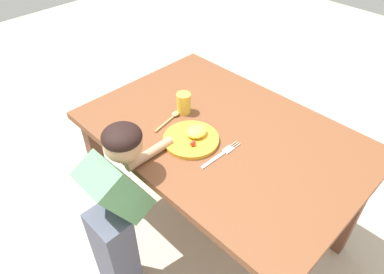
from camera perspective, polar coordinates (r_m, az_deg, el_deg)
name	(u,v)px	position (r m, az deg, el deg)	size (l,w,h in m)	color
ground_plane	(216,226)	(2.21, 3.95, -14.14)	(8.00, 8.00, 0.00)	#BAAB95
dining_table	(222,147)	(1.73, 4.91, -1.66)	(1.31, 0.90, 0.75)	brown
plate	(192,138)	(1.60, 0.03, -0.12)	(0.26, 0.26, 0.06)	gold
fork	(221,155)	(1.54, 4.73, -2.86)	(0.03, 0.23, 0.01)	silver
spoon	(172,117)	(1.73, -3.26, 3.24)	(0.06, 0.19, 0.02)	tan
drinking_cup	(184,103)	(1.74, -1.36, 5.49)	(0.07, 0.07, 0.11)	gold
person	(117,216)	(1.63, -12.04, -12.44)	(0.20, 0.45, 0.98)	#4C5063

